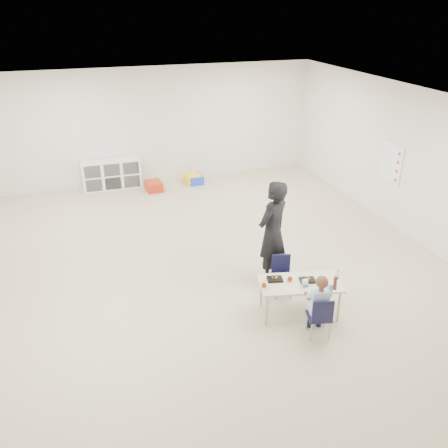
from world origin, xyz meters
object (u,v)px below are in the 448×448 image
object	(u,v)px
table	(299,298)
chair_near	(319,316)
cubby_shelf	(112,174)
adult	(272,233)
child	(320,304)

from	to	relation	value
table	chair_near	world-z (taller)	chair_near
cubby_shelf	chair_near	bearing A→B (deg)	-72.74
table	adult	world-z (taller)	adult
child	table	bearing A→B (deg)	106.37
table	adult	xyz separation A→B (m)	(-0.03, 0.97, 0.60)
chair_near	child	distance (m)	0.18
table	cubby_shelf	distance (m)	6.40
table	chair_near	distance (m)	0.53
child	adult	xyz separation A→B (m)	(-0.06, 1.50, 0.36)
chair_near	child	bearing A→B (deg)	0.00
adult	table	bearing A→B (deg)	60.53
chair_near	cubby_shelf	size ratio (longest dim) A/B	0.46
chair_near	adult	size ratio (longest dim) A/B	0.37
cubby_shelf	adult	bearing A→B (deg)	-68.69
child	adult	size ratio (longest dim) A/B	0.58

